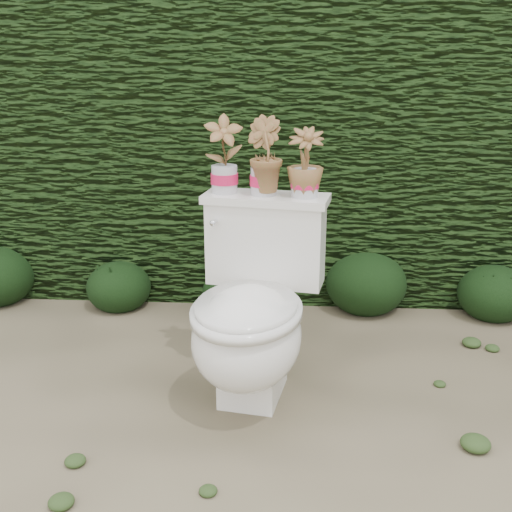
# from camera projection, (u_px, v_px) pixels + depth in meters

# --- Properties ---
(ground) EXTENTS (60.00, 60.00, 0.00)m
(ground) POSITION_uv_depth(u_px,v_px,m) (304.00, 419.00, 2.42)
(ground) COLOR gray
(ground) RESTS_ON ground
(hedge) EXTENTS (8.00, 1.00, 1.60)m
(hedge) POSITION_uv_depth(u_px,v_px,m) (306.00, 143.00, 3.68)
(hedge) COLOR #233F15
(hedge) RESTS_ON ground
(toilet) EXTENTS (0.56, 0.74, 0.78)m
(toilet) POSITION_uv_depth(u_px,v_px,m) (252.00, 315.00, 2.47)
(toilet) COLOR white
(toilet) RESTS_ON ground
(potted_plant_left) EXTENTS (0.17, 0.13, 0.29)m
(potted_plant_left) POSITION_uv_depth(u_px,v_px,m) (224.00, 156.00, 2.54)
(potted_plant_left) COLOR #327524
(potted_plant_left) RESTS_ON toilet
(potted_plant_center) EXTENTS (0.20, 0.21, 0.29)m
(potted_plant_center) POSITION_uv_depth(u_px,v_px,m) (264.00, 158.00, 2.51)
(potted_plant_center) COLOR #327524
(potted_plant_center) RESTS_ON toilet
(potted_plant_right) EXTENTS (0.15, 0.15, 0.25)m
(potted_plant_right) POSITION_uv_depth(u_px,v_px,m) (305.00, 165.00, 2.48)
(potted_plant_right) COLOR #327524
(potted_plant_right) RESTS_ON toilet
(liriope_clump_2) EXTENTS (0.34, 0.34, 0.27)m
(liriope_clump_2) POSITION_uv_depth(u_px,v_px,m) (118.00, 282.00, 3.42)
(liriope_clump_2) COLOR black
(liriope_clump_2) RESTS_ON ground
(liriope_clump_3) EXTENTS (0.32, 0.32, 0.26)m
(liriope_clump_3) POSITION_uv_depth(u_px,v_px,m) (233.00, 288.00, 3.36)
(liriope_clump_3) COLOR black
(liriope_clump_3) RESTS_ON ground
(liriope_clump_4) EXTENTS (0.43, 0.43, 0.34)m
(liriope_clump_4) POSITION_uv_depth(u_px,v_px,m) (366.00, 278.00, 3.38)
(liriope_clump_4) COLOR black
(liriope_clump_4) RESTS_ON ground
(liriope_clump_5) EXTENTS (0.37, 0.37, 0.30)m
(liriope_clump_5) POSITION_uv_depth(u_px,v_px,m) (495.00, 288.00, 3.30)
(liriope_clump_5) COLOR black
(liriope_clump_5) RESTS_ON ground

